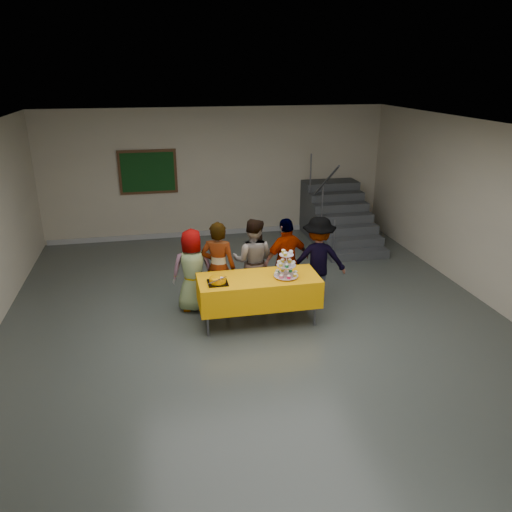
{
  "coord_description": "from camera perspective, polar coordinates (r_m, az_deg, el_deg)",
  "views": [
    {
      "loc": [
        -1.45,
        -6.53,
        3.8
      ],
      "look_at": [
        0.03,
        0.61,
        1.05
      ],
      "focal_mm": 35.0,
      "sensor_mm": 36.0,
      "label": 1
    }
  ],
  "objects": [
    {
      "name": "room_shell",
      "position": [
        6.91,
        0.79,
        6.68
      ],
      "size": [
        10.0,
        10.04,
        3.02
      ],
      "color": "#4C514C",
      "rests_on": "ground"
    },
    {
      "name": "bake_table",
      "position": [
        7.8,
        0.3,
        -3.9
      ],
      "size": [
        1.88,
        0.78,
        0.77
      ],
      "color": "#595960",
      "rests_on": "ground"
    },
    {
      "name": "cupcake_stand",
      "position": [
        7.67,
        3.47,
        -1.29
      ],
      "size": [
        0.38,
        0.38,
        0.44
      ],
      "color": "silver",
      "rests_on": "bake_table"
    },
    {
      "name": "bear_cake",
      "position": [
        7.51,
        -4.41,
        -2.71
      ],
      "size": [
        0.32,
        0.36,
        0.12
      ],
      "color": "black",
      "rests_on": "bake_table"
    },
    {
      "name": "schoolchild_a",
      "position": [
        8.23,
        -7.25,
        -1.66
      ],
      "size": [
        0.71,
        0.48,
        1.4
      ],
      "primitive_type": "imported",
      "rotation": [
        0.0,
        0.0,
        3.08
      ],
      "color": "slate",
      "rests_on": "ground"
    },
    {
      "name": "schoolchild_b",
      "position": [
        8.08,
        -4.32,
        -1.36
      ],
      "size": [
        0.66,
        0.54,
        1.55
      ],
      "primitive_type": "imported",
      "rotation": [
        0.0,
        0.0,
        2.81
      ],
      "color": "slate",
      "rests_on": "ground"
    },
    {
      "name": "schoolchild_c",
      "position": [
        8.46,
        -0.35,
        -0.54
      ],
      "size": [
        0.87,
        0.77,
        1.48
      ],
      "primitive_type": "imported",
      "rotation": [
        0.0,
        0.0,
        2.8
      ],
      "color": "slate",
      "rests_on": "ground"
    },
    {
      "name": "schoolchild_d",
      "position": [
        8.45,
        3.51,
        -0.55
      ],
      "size": [
        0.94,
        0.61,
        1.49
      ],
      "primitive_type": "imported",
      "rotation": [
        0.0,
        0.0,
        3.45
      ],
      "color": "slate",
      "rests_on": "ground"
    },
    {
      "name": "schoolchild_e",
      "position": [
        8.57,
        7.11,
        -0.37
      ],
      "size": [
        1.06,
        0.76,
        1.5
      ],
      "primitive_type": "imported",
      "rotation": [
        0.0,
        0.0,
        2.92
      ],
      "color": "slate",
      "rests_on": "ground"
    },
    {
      "name": "staircase",
      "position": [
        11.9,
        9.21,
        4.24
      ],
      "size": [
        1.3,
        2.4,
        2.04
      ],
      "color": "#424447",
      "rests_on": "ground"
    },
    {
      "name": "noticeboard",
      "position": [
        11.7,
        -12.25,
        9.36
      ],
      "size": [
        1.3,
        0.05,
        1.0
      ],
      "color": "#472B16",
      "rests_on": "ground"
    }
  ]
}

